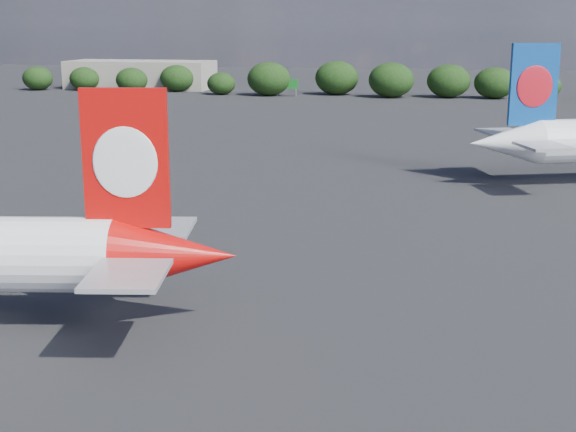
# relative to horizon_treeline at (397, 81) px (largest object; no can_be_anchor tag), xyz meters

# --- Properties ---
(ground) EXTENTS (500.00, 500.00, 0.00)m
(ground) POSITION_rel_horizon_treeline_xyz_m (-10.49, -119.72, -3.98)
(ground) COLOR black
(ground) RESTS_ON ground
(terminal_building) EXTENTS (42.00, 16.00, 8.00)m
(terminal_building) POSITION_rel_horizon_treeline_xyz_m (-75.49, 12.28, 0.02)
(terminal_building) COLOR gray
(terminal_building) RESTS_ON ground
(highway_sign) EXTENTS (6.00, 0.30, 4.50)m
(highway_sign) POSITION_rel_horizon_treeline_xyz_m (-28.49, -3.72, -0.86)
(highway_sign) COLOR #13631D
(highway_sign) RESTS_ON ground
(billboard_yellow) EXTENTS (5.00, 0.30, 5.50)m
(billboard_yellow) POSITION_rel_horizon_treeline_xyz_m (1.51, 2.28, -0.11)
(billboard_yellow) COLOR yellow
(billboard_yellow) RESTS_ON ground
(horizon_treeline) EXTENTS (207.45, 16.68, 9.03)m
(horizon_treeline) POSITION_rel_horizon_treeline_xyz_m (0.00, 0.00, 0.00)
(horizon_treeline) COLOR black
(horizon_treeline) RESTS_ON ground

